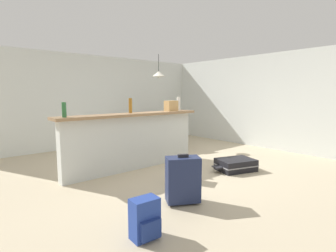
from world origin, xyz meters
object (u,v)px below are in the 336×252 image
at_px(bottle_green, 64,110).
at_px(suitcase_upright_navy, 183,179).
at_px(dining_table, 161,123).
at_px(dining_chair_far_side, 151,126).
at_px(dining_chair_near_partition, 173,130).
at_px(pendant_lamp, 159,74).
at_px(bottle_amber, 130,106).
at_px(backpack_blue, 145,219).
at_px(bottle_white, 179,104).
at_px(backpack_black, 182,169).
at_px(suitcase_flat_black, 236,165).
at_px(grocery_bag, 171,106).

height_order(bottle_green, suitcase_upright_navy, bottle_green).
bearing_deg(dining_table, dining_chair_far_side, 86.00).
distance_m(dining_chair_near_partition, pendant_lamp, 1.58).
bearing_deg(suitcase_upright_navy, bottle_amber, 78.54).
bearing_deg(dining_table, backpack_blue, -130.85).
bearing_deg(bottle_green, bottle_white, 2.92).
distance_m(bottle_amber, backpack_black, 1.59).
xyz_separation_m(bottle_amber, dining_chair_near_partition, (1.71, 0.68, -0.71)).
bearing_deg(bottle_white, suitcase_upright_navy, -131.24).
relative_size(suitcase_flat_black, backpack_black, 2.12).
bearing_deg(backpack_blue, grocery_bag, 44.22).
bearing_deg(grocery_bag, suitcase_flat_black, -72.79).
distance_m(bottle_white, dining_table, 1.48).
relative_size(dining_table, dining_chair_far_side, 1.18).
bearing_deg(dining_chair_far_side, dining_chair_near_partition, -95.65).
bearing_deg(pendant_lamp, dining_chair_far_side, 77.50).
height_order(backpack_blue, suitcase_upright_navy, suitcase_upright_navy).
height_order(dining_chair_near_partition, suitcase_flat_black, dining_chair_near_partition).
xyz_separation_m(dining_chair_near_partition, backpack_blue, (-2.96, -2.92, -0.31)).
xyz_separation_m(grocery_bag, dining_table, (0.78, 1.32, -0.55)).
height_order(grocery_bag, backpack_blue, grocery_bag).
bearing_deg(grocery_bag, bottle_white, 12.43).
xyz_separation_m(bottle_amber, grocery_bag, (1.00, -0.05, -0.03)).
bearing_deg(suitcase_upright_navy, dining_chair_near_partition, 50.69).
bearing_deg(suitcase_flat_black, bottle_amber, 134.86).
bearing_deg(backpack_black, bottle_amber, 101.80).
xyz_separation_m(dining_chair_far_side, suitcase_upright_navy, (-2.19, -3.65, -0.19)).
relative_size(dining_table, backpack_black, 2.62).
height_order(dining_table, pendant_lamp, pendant_lamp).
xyz_separation_m(backpack_blue, suitcase_upright_navy, (0.88, 0.37, 0.13)).
bearing_deg(suitcase_upright_navy, backpack_blue, -157.00).
relative_size(bottle_white, dining_chair_near_partition, 0.32).
height_order(bottle_green, backpack_blue, bottle_green).
relative_size(bottle_amber, dining_chair_far_side, 0.31).
bearing_deg(bottle_green, backpack_blue, -89.13).
height_order(bottle_white, pendant_lamp, pendant_lamp).
bearing_deg(bottle_white, dining_chair_near_partition, 56.77).
bearing_deg(backpack_black, bottle_green, 145.32).
distance_m(dining_table, backpack_black, 2.93).
distance_m(backpack_blue, backpack_black, 1.84).
xyz_separation_m(dining_table, backpack_blue, (-3.04, -3.51, -0.44)).
height_order(bottle_amber, grocery_bag, bottle_amber).
height_order(suitcase_flat_black, suitcase_upright_navy, suitcase_upright_navy).
xyz_separation_m(pendant_lamp, backpack_black, (-1.45, -2.45, -1.78)).
distance_m(dining_chair_near_partition, suitcase_upright_navy, 3.30).
xyz_separation_m(pendant_lamp, suitcase_flat_black, (-0.28, -2.70, -1.87)).
bearing_deg(suitcase_flat_black, backpack_blue, -163.24).
relative_size(bottle_amber, dining_table, 0.26).
relative_size(bottle_amber, grocery_bag, 1.10).
relative_size(bottle_white, suitcase_flat_black, 0.33).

